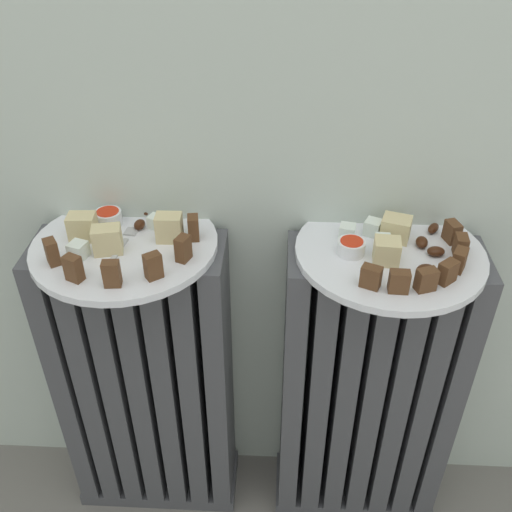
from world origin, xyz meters
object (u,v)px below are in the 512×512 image
(plate_right, at_px, (390,253))
(radiator_left, at_px, (148,386))
(jam_bowl_right, at_px, (351,246))
(fork, at_px, (124,242))
(plate_left, at_px, (125,245))
(jam_bowl_left, at_px, (109,217))
(radiator_right, at_px, (366,394))

(plate_right, bearing_deg, radiator_left, 180.00)
(jam_bowl_right, bearing_deg, radiator_left, 177.89)
(jam_bowl_right, distance_m, fork, 0.36)
(radiator_left, height_order, plate_right, plate_right)
(radiator_left, distance_m, plate_right, 0.54)
(radiator_left, bearing_deg, plate_right, 0.00)
(plate_left, distance_m, jam_bowl_left, 0.07)
(jam_bowl_left, distance_m, jam_bowl_right, 0.40)
(radiator_left, height_order, jam_bowl_left, jam_bowl_left)
(plate_right, distance_m, jam_bowl_left, 0.46)
(jam_bowl_left, bearing_deg, radiator_left, -54.11)
(radiator_right, xyz_separation_m, plate_right, (0.00, 0.00, 0.33))
(radiator_right, distance_m, plate_right, 0.33)
(plate_left, xyz_separation_m, fork, (0.00, -0.00, 0.01))
(plate_left, distance_m, jam_bowl_right, 0.36)
(jam_bowl_left, bearing_deg, radiator_right, -6.42)
(radiator_right, height_order, plate_right, plate_right)
(jam_bowl_left, bearing_deg, jam_bowl_right, -9.30)
(radiator_right, bearing_deg, jam_bowl_right, -168.15)
(radiator_right, distance_m, jam_bowl_left, 0.58)
(radiator_left, relative_size, plate_left, 2.14)
(plate_left, bearing_deg, fork, -87.57)
(plate_right, bearing_deg, fork, -179.52)
(radiator_left, bearing_deg, jam_bowl_right, -2.11)
(radiator_left, distance_m, plate_left, 0.33)
(radiator_left, relative_size, fork, 6.12)
(plate_right, xyz_separation_m, fork, (-0.42, -0.00, 0.01))
(jam_bowl_left, bearing_deg, plate_right, -6.42)
(radiator_right, height_order, jam_bowl_right, jam_bowl_right)
(plate_right, bearing_deg, jam_bowl_right, -168.15)
(plate_left, bearing_deg, jam_bowl_right, -2.11)
(radiator_left, bearing_deg, plate_left, 0.00)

